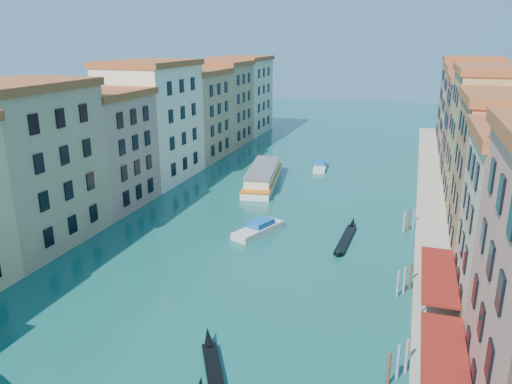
{
  "coord_description": "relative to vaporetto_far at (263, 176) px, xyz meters",
  "views": [
    {
      "loc": [
        18.7,
        -7.7,
        24.86
      ],
      "look_at": [
        0.27,
        49.68,
        6.06
      ],
      "focal_mm": 35.0,
      "sensor_mm": 36.0,
      "label": 1
    }
  ],
  "objects": [
    {
      "name": "gondola_far",
      "position": [
        17.75,
        -21.76,
        -1.01
      ],
      "size": [
        1.54,
        12.62,
        1.79
      ],
      "rotation": [
        0.0,
        0.0,
        -0.04
      ],
      "color": "black",
      "rests_on": "ground"
    },
    {
      "name": "motorboat_far",
      "position": [
        7.86,
        12.98,
        -0.8
      ],
      "size": [
        2.86,
        7.24,
        1.46
      ],
      "rotation": [
        0.0,
        0.0,
        0.09
      ],
      "color": "silver",
      "rests_on": "ground"
    },
    {
      "name": "quay",
      "position": [
        28.11,
        -8.62,
        -0.87
      ],
      "size": [
        4.0,
        140.0,
        1.0
      ],
      "primitive_type": "cube",
      "color": "#AFA78D",
      "rests_on": "ground"
    },
    {
      "name": "left_bank_palazzos",
      "position": [
        -19.89,
        -8.95,
        8.33
      ],
      "size": [
        12.8,
        128.4,
        21.0
      ],
      "color": "beige",
      "rests_on": "ground"
    },
    {
      "name": "right_bank_palazzos",
      "position": [
        36.11,
        -8.62,
        8.37
      ],
      "size": [
        12.8,
        128.4,
        21.0
      ],
      "color": "brown",
      "rests_on": "ground"
    },
    {
      "name": "vaporetto_far",
      "position": [
        0.0,
        0.0,
        0.0
      ],
      "size": [
        7.87,
        20.97,
        3.05
      ],
      "rotation": [
        0.0,
        0.0,
        0.16
      ],
      "color": "white",
      "rests_on": "ground"
    },
    {
      "name": "mooring_poles_right",
      "position": [
        25.21,
        -44.82,
        -0.07
      ],
      "size": [
        1.44,
        54.24,
        3.2
      ],
      "color": "#58301E",
      "rests_on": "ground"
    },
    {
      "name": "motorboat_mid",
      "position": [
        6.38,
        -22.75,
        -0.73
      ],
      "size": [
        5.32,
        8.36,
        1.66
      ],
      "rotation": [
        0.0,
        0.0,
        -0.38
      ],
      "color": "silver",
      "rests_on": "ground"
    },
    {
      "name": "restaurant_awnings",
      "position": [
        28.3,
        -50.62,
        1.62
      ],
      "size": [
        3.2,
        44.55,
        3.12
      ],
      "color": "maroon",
      "rests_on": "ground"
    },
    {
      "name": "gondola_fore",
      "position": [
        12.51,
        -52.71,
        -0.94
      ],
      "size": [
        7.09,
        11.77,
        2.58
      ],
      "rotation": [
        0.0,
        0.0,
        0.5
      ],
      "color": "black",
      "rests_on": "ground"
    }
  ]
}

